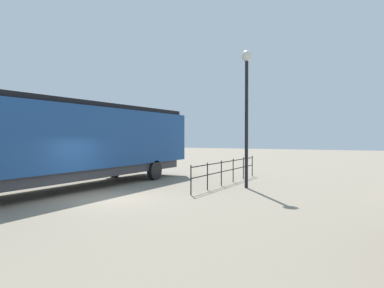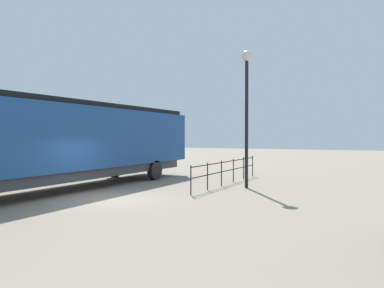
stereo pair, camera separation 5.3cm
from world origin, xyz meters
name	(u,v)px [view 2 (the right image)]	position (x,y,z in m)	size (l,w,h in m)	color
ground_plane	(108,199)	(0.00, 0.00, 0.00)	(120.00, 120.00, 0.00)	gray
locomotive	(65,140)	(-3.32, 1.00, 2.28)	(3.19, 18.24, 4.05)	navy
lamp_post	(247,93)	(3.81, 5.49, 4.54)	(0.51, 0.51, 6.53)	black
platform_fence	(228,168)	(2.45, 6.47, 0.80)	(0.05, 8.28, 1.26)	black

